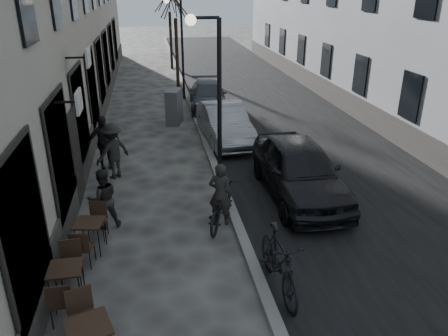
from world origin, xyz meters
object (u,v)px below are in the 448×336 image
object	(u,v)px
bicycle	(220,205)
bistro_set_c	(90,233)
car_near	(299,169)
bistro_set_b	(67,281)
pedestrian_mid	(113,151)
pedestrian_far	(104,142)
utility_cabinet	(174,107)
tree_near	(175,4)
tree_far	(169,0)
car_mid	(225,123)
streetlamp_far	(179,38)
moped	(279,262)
streetlamp_near	(213,92)
car_far	(208,96)
pedestrian_near	(103,199)

from	to	relation	value
bicycle	bistro_set_c	bearing A→B (deg)	36.55
bicycle	car_near	size ratio (longest dim) A/B	0.40
bicycle	bistro_set_b	bearing A→B (deg)	59.12
pedestrian_mid	car_near	world-z (taller)	pedestrian_mid
pedestrian_far	utility_cabinet	bearing A→B (deg)	41.47
tree_near	tree_far	xyz separation A→B (m)	(0.00, 6.00, 0.00)
bistro_set_c	car_mid	xyz separation A→B (m)	(4.36, 7.06, 0.25)
streetlamp_far	utility_cabinet	xyz separation A→B (m)	(-0.63, -4.42, -2.41)
utility_cabinet	car_near	world-z (taller)	car_near
car_near	moped	bearing A→B (deg)	-113.53
streetlamp_near	pedestrian_mid	world-z (taller)	streetlamp_near
tree_far	car_far	bearing A→B (deg)	-84.37
car_near	car_far	distance (m)	10.05
bistro_set_c	utility_cabinet	xyz separation A→B (m)	(2.56, 9.65, 0.29)
car_far	bicycle	bearing A→B (deg)	-91.63
streetlamp_far	pedestrian_far	distance (m)	9.89
utility_cabinet	car_far	xyz separation A→B (m)	(1.80, 2.26, -0.12)
tree_near	bistro_set_c	distance (m)	17.88
bicycle	car_mid	size ratio (longest dim) A/B	0.45
bicycle	pedestrian_near	size ratio (longest dim) A/B	1.23
pedestrian_far	car_mid	distance (m)	4.87
car_near	utility_cabinet	bearing A→B (deg)	112.24
tree_near	utility_cabinet	distance (m)	8.42
car_near	streetlamp_far	bearing A→B (deg)	101.84
streetlamp_far	bistro_set_c	world-z (taller)	streetlamp_far
streetlamp_near	bistro_set_c	bearing A→B (deg)	-146.94
streetlamp_near	car_near	xyz separation A→B (m)	(2.47, -0.13, -2.33)
pedestrian_mid	car_near	size ratio (longest dim) A/B	0.37
streetlamp_far	bistro_set_c	xyz separation A→B (m)	(-3.19, -14.08, -2.69)
tree_near	pedestrian_far	world-z (taller)	tree_near
bistro_set_b	bistro_set_c	size ratio (longest dim) A/B	0.99
tree_far	streetlamp_far	bearing A→B (deg)	-90.46
tree_near	bistro_set_c	size ratio (longest dim) A/B	3.59
streetlamp_near	utility_cabinet	bearing A→B (deg)	94.74
bistro_set_b	bicycle	xyz separation A→B (m)	(3.42, 2.48, 0.03)
car_far	pedestrian_mid	bearing A→B (deg)	-113.32
utility_cabinet	pedestrian_mid	world-z (taller)	pedestrian_mid
streetlamp_far	utility_cabinet	distance (m)	5.07
streetlamp_near	bicycle	world-z (taller)	streetlamp_near
streetlamp_far	tree_near	xyz separation A→B (m)	(0.07, 3.00, 1.50)
pedestrian_mid	car_mid	distance (m)	4.99
streetlamp_far	streetlamp_near	bearing A→B (deg)	-90.00
utility_cabinet	streetlamp_near	bearing A→B (deg)	-67.58
bistro_set_c	pedestrian_near	bearing A→B (deg)	87.87
bistro_set_c	streetlamp_far	bearing A→B (deg)	87.42
car_near	moped	xyz separation A→B (m)	(-1.79, -4.04, -0.17)
car_near	car_far	xyz separation A→B (m)	(-1.30, 9.96, -0.20)
streetlamp_near	car_mid	xyz separation A→B (m)	(1.17, 4.98, -2.44)
tree_near	pedestrian_far	distance (m)	13.06
streetlamp_far	car_near	world-z (taller)	streetlamp_far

